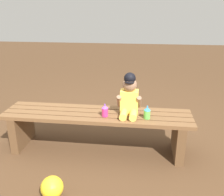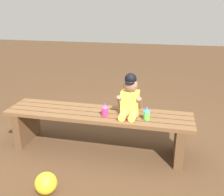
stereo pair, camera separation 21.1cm
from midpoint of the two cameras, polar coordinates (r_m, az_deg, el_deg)
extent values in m
plane|color=#4C331E|center=(2.64, -5.64, -11.55)|extent=(16.00, 16.00, 0.00)
cube|color=brown|center=(2.32, -6.82, -5.39)|extent=(1.84, 0.09, 0.04)
cube|color=brown|center=(2.41, -6.23, -4.33)|extent=(1.84, 0.09, 0.04)
cube|color=brown|center=(2.51, -5.68, -3.34)|extent=(1.84, 0.09, 0.04)
cube|color=brown|center=(2.60, -5.18, -2.43)|extent=(1.84, 0.09, 0.04)
cube|color=brown|center=(2.83, -21.89, -6.51)|extent=(0.08, 0.41, 0.37)
cube|color=brown|center=(2.51, 12.55, -8.93)|extent=(0.08, 0.41, 0.37)
cube|color=#F2C64C|center=(2.40, 1.46, -0.94)|extent=(0.17, 0.12, 0.23)
sphere|color=#8C664C|center=(2.34, 1.49, 3.02)|extent=(0.14, 0.14, 0.14)
cylinder|color=black|center=(2.29, 1.41, 3.64)|extent=(0.09, 0.09, 0.01)
sphere|color=black|center=(2.32, 1.51, 4.46)|extent=(0.11, 0.11, 0.11)
cylinder|color=#FED050|center=(2.32, 0.03, -3.81)|extent=(0.07, 0.16, 0.07)
cylinder|color=#FED050|center=(2.31, 2.25, -3.92)|extent=(0.07, 0.16, 0.07)
cylinder|color=#8C664C|center=(2.37, -0.87, -0.77)|extent=(0.04, 0.12, 0.14)
cylinder|color=#8C664C|center=(2.36, 3.66, -0.97)|extent=(0.04, 0.12, 0.14)
cylinder|color=#E5337F|center=(2.36, -4.21, -3.28)|extent=(0.06, 0.06, 0.08)
cone|color=#8C4CCC|center=(2.33, -4.24, -2.05)|extent=(0.06, 0.06, 0.03)
cylinder|color=#8C4CCC|center=(2.33, -4.25, -1.64)|extent=(0.01, 0.01, 0.02)
cylinder|color=#66CC4C|center=(2.31, 5.42, -3.76)|extent=(0.06, 0.06, 0.08)
cone|color=#338CE5|center=(2.29, 5.46, -2.51)|extent=(0.06, 0.06, 0.03)
cylinder|color=#338CE5|center=(2.29, 5.48, -2.09)|extent=(0.01, 0.01, 0.02)
sphere|color=yellow|center=(2.09, -16.54, -19.06)|extent=(0.17, 0.17, 0.17)
camera|label=1|loc=(0.11, -92.62, -0.95)|focal=40.02mm
camera|label=2|loc=(0.11, 87.38, 0.95)|focal=40.02mm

